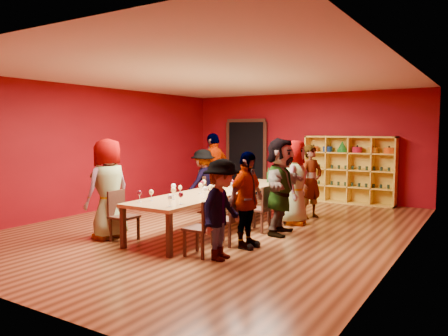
{
  "coord_description": "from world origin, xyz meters",
  "views": [
    {
      "loc": [
        4.7,
        -7.32,
        1.96
      ],
      "look_at": [
        -0.22,
        0.57,
        1.15
      ],
      "focal_mm": 35.0,
      "sensor_mm": 36.0,
      "label": 1
    }
  ],
  "objects_px": {
    "person_left_0": "(108,189)",
    "chair_person_right_3": "(283,199)",
    "chair_person_right_1": "(230,216)",
    "person_right_2": "(280,186)",
    "chair_person_left_3": "(212,193)",
    "person_left_4": "(214,171)",
    "person_right_0": "(222,210)",
    "tasting_table": "(219,193)",
    "spittoon_bowl": "(214,190)",
    "chair_person_left_0": "(121,213)",
    "chair_person_right_0": "(204,225)",
    "wine_bottle": "(269,177)",
    "chair_person_left_4": "(226,190)",
    "chair_person_right_4": "(297,195)",
    "person_right_3": "(294,182)",
    "shelving_unit": "(349,167)",
    "person_right_1": "(246,200)",
    "chair_person_right_2": "(262,206)",
    "person_right_4": "(311,182)",
    "person_left_3": "(203,181)"
  },
  "relations": [
    {
      "from": "chair_person_right_2",
      "to": "person_right_3",
      "type": "bearing_deg",
      "value": 75.23
    },
    {
      "from": "shelving_unit",
      "to": "person_right_4",
      "type": "distance_m",
      "value": 2.44
    },
    {
      "from": "chair_person_right_3",
      "to": "person_right_4",
      "type": "distance_m",
      "value": 0.91
    },
    {
      "from": "chair_person_left_3",
      "to": "spittoon_bowl",
      "type": "bearing_deg",
      "value": -54.79
    },
    {
      "from": "person_left_4",
      "to": "wine_bottle",
      "type": "xyz_separation_m",
      "value": [
        1.51,
        0.01,
        -0.06
      ]
    },
    {
      "from": "person_left_0",
      "to": "person_right_1",
      "type": "relative_size",
      "value": 1.12
    },
    {
      "from": "chair_person_right_0",
      "to": "person_right_0",
      "type": "relative_size",
      "value": 0.58
    },
    {
      "from": "chair_person_right_3",
      "to": "person_right_3",
      "type": "relative_size",
      "value": 0.51
    },
    {
      "from": "chair_person_left_0",
      "to": "spittoon_bowl",
      "type": "distance_m",
      "value": 1.79
    },
    {
      "from": "person_left_4",
      "to": "chair_person_right_2",
      "type": "height_order",
      "value": "person_left_4"
    },
    {
      "from": "chair_person_left_3",
      "to": "person_left_4",
      "type": "relative_size",
      "value": 0.47
    },
    {
      "from": "person_left_0",
      "to": "chair_person_right_3",
      "type": "bearing_deg",
      "value": 148.93
    },
    {
      "from": "tasting_table",
      "to": "chair_person_right_0",
      "type": "distance_m",
      "value": 2.06
    },
    {
      "from": "chair_person_right_1",
      "to": "chair_person_left_3",
      "type": "bearing_deg",
      "value": 129.92
    },
    {
      "from": "tasting_table",
      "to": "person_right_0",
      "type": "bearing_deg",
      "value": -56.12
    },
    {
      "from": "chair_person_left_4",
      "to": "person_left_0",
      "type": "bearing_deg",
      "value": -94.91
    },
    {
      "from": "person_left_4",
      "to": "chair_person_right_1",
      "type": "distance_m",
      "value": 3.58
    },
    {
      "from": "shelving_unit",
      "to": "person_right_3",
      "type": "xyz_separation_m",
      "value": [
        -0.23,
        -3.21,
        -0.11
      ]
    },
    {
      "from": "chair_person_left_0",
      "to": "person_right_1",
      "type": "distance_m",
      "value": 2.28
    },
    {
      "from": "person_left_4",
      "to": "chair_person_right_0",
      "type": "relative_size",
      "value": 2.12
    },
    {
      "from": "person_left_0",
      "to": "person_right_0",
      "type": "height_order",
      "value": "person_left_0"
    },
    {
      "from": "chair_person_right_0",
      "to": "person_right_1",
      "type": "xyz_separation_m",
      "value": [
        0.32,
        0.79,
        0.31
      ]
    },
    {
      "from": "chair_person_left_0",
      "to": "chair_person_right_1",
      "type": "bearing_deg",
      "value": 22.32
    },
    {
      "from": "person_left_4",
      "to": "chair_person_right_2",
      "type": "relative_size",
      "value": 2.12
    },
    {
      "from": "tasting_table",
      "to": "person_left_4",
      "type": "height_order",
      "value": "person_left_4"
    },
    {
      "from": "chair_person_right_1",
      "to": "person_right_2",
      "type": "height_order",
      "value": "person_right_2"
    },
    {
      "from": "tasting_table",
      "to": "shelving_unit",
      "type": "distance_m",
      "value": 4.55
    },
    {
      "from": "person_right_2",
      "to": "wine_bottle",
      "type": "bearing_deg",
      "value": 24.23
    },
    {
      "from": "wine_bottle",
      "to": "person_right_0",
      "type": "bearing_deg",
      "value": -74.69
    },
    {
      "from": "spittoon_bowl",
      "to": "chair_person_right_1",
      "type": "bearing_deg",
      "value": -41.09
    },
    {
      "from": "tasting_table",
      "to": "spittoon_bowl",
      "type": "relative_size",
      "value": 17.0
    },
    {
      "from": "tasting_table",
      "to": "person_right_2",
      "type": "distance_m",
      "value": 1.32
    },
    {
      "from": "chair_person_left_4",
      "to": "chair_person_right_4",
      "type": "bearing_deg",
      "value": 4.19
    },
    {
      "from": "chair_person_left_3",
      "to": "chair_person_right_3",
      "type": "bearing_deg",
      "value": -0.62
    },
    {
      "from": "chair_person_right_1",
      "to": "person_right_2",
      "type": "xyz_separation_m",
      "value": [
        0.39,
        1.18,
        0.41
      ]
    },
    {
      "from": "chair_person_right_2",
      "to": "person_right_4",
      "type": "xyz_separation_m",
      "value": [
        0.33,
        1.76,
        0.32
      ]
    },
    {
      "from": "person_right_0",
      "to": "person_right_2",
      "type": "height_order",
      "value": "person_right_2"
    },
    {
      "from": "chair_person_left_0",
      "to": "person_right_0",
      "type": "distance_m",
      "value": 2.16
    },
    {
      "from": "chair_person_left_0",
      "to": "person_right_2",
      "type": "relative_size",
      "value": 0.49
    },
    {
      "from": "chair_person_left_4",
      "to": "chair_person_right_3",
      "type": "xyz_separation_m",
      "value": [
        1.82,
        -0.65,
        0.0
      ]
    },
    {
      "from": "person_left_0",
      "to": "person_left_3",
      "type": "xyz_separation_m",
      "value": [
        0.06,
        2.92,
        -0.15
      ]
    },
    {
      "from": "person_right_1",
      "to": "wine_bottle",
      "type": "distance_m",
      "value": 2.99
    },
    {
      "from": "chair_person_left_0",
      "to": "person_left_4",
      "type": "height_order",
      "value": "person_left_4"
    },
    {
      "from": "person_right_2",
      "to": "chair_person_left_0",
      "type": "bearing_deg",
      "value": 122.73
    },
    {
      "from": "person_left_4",
      "to": "wine_bottle",
      "type": "distance_m",
      "value": 1.51
    },
    {
      "from": "shelving_unit",
      "to": "chair_person_left_0",
      "type": "height_order",
      "value": "shelving_unit"
    },
    {
      "from": "chair_person_right_0",
      "to": "person_left_4",
      "type": "bearing_deg",
      "value": 121.12
    },
    {
      "from": "chair_person_right_2",
      "to": "wine_bottle",
      "type": "distance_m",
      "value": 1.81
    },
    {
      "from": "tasting_table",
      "to": "person_right_0",
      "type": "relative_size",
      "value": 2.94
    },
    {
      "from": "chair_person_left_3",
      "to": "wine_bottle",
      "type": "distance_m",
      "value": 1.38
    }
  ]
}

